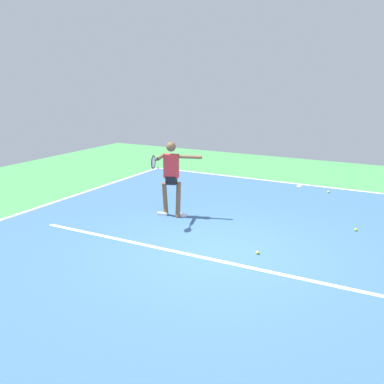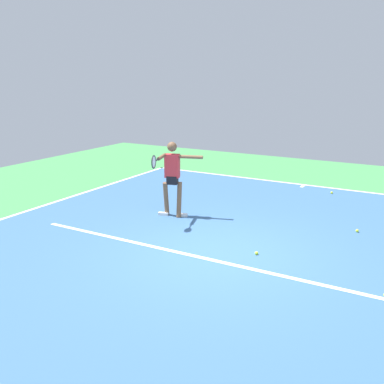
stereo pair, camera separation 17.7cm
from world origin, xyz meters
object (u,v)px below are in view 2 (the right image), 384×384
object	(u,v)px
tennis_ball_centre_court	(357,231)
tennis_ball_near_service_line	(257,253)
tennis_player	(172,174)
tennis_ball_near_player	(332,193)

from	to	relation	value
tennis_ball_centre_court	tennis_ball_near_service_line	bearing A→B (deg)	56.88
tennis_player	tennis_ball_centre_court	size ratio (longest dim) A/B	27.29
tennis_player	tennis_ball_near_service_line	size ratio (longest dim) A/B	27.29
tennis_ball_near_service_line	tennis_ball_centre_court	world-z (taller)	same
tennis_ball_near_player	tennis_ball_centre_court	size ratio (longest dim) A/B	1.00
tennis_player	tennis_ball_near_service_line	distance (m)	3.03
tennis_ball_near_player	tennis_player	bearing A→B (deg)	54.24
tennis_ball_near_service_line	tennis_ball_centre_court	xyz separation A→B (m)	(-1.44, -2.21, 0.00)
tennis_ball_near_player	tennis_ball_centre_court	world-z (taller)	same
tennis_ball_centre_court	tennis_player	bearing A→B (deg)	14.22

